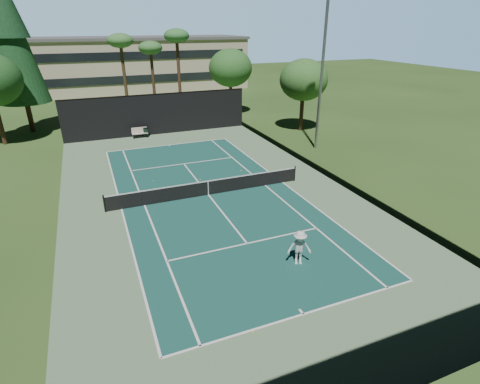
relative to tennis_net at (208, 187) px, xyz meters
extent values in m
plane|color=#2E4E1D|center=(0.00, 0.00, -0.56)|extent=(160.00, 160.00, 0.00)
cube|color=#61815A|center=(0.00, 0.00, -0.55)|extent=(18.00, 32.00, 0.01)
cube|color=#174B43|center=(0.00, 0.00, -0.55)|extent=(10.97, 23.77, 0.01)
cube|color=white|center=(0.00, -11.88, -0.54)|extent=(10.97, 0.10, 0.01)
cube|color=white|center=(0.00, 11.88, -0.54)|extent=(10.97, 0.10, 0.01)
cube|color=white|center=(0.00, -6.40, -0.54)|extent=(8.23, 0.10, 0.01)
cube|color=white|center=(0.00, 6.40, -0.54)|extent=(8.23, 0.10, 0.01)
cube|color=white|center=(-5.49, 0.00, -0.54)|extent=(0.10, 23.77, 0.01)
cube|color=white|center=(5.49, 0.00, -0.54)|extent=(0.10, 23.77, 0.01)
cube|color=white|center=(-4.12, 0.00, -0.54)|extent=(0.10, 23.77, 0.01)
cube|color=white|center=(4.12, 0.00, -0.54)|extent=(0.10, 23.77, 0.01)
cube|color=white|center=(0.00, 0.00, -0.54)|extent=(0.10, 12.80, 0.01)
cube|color=white|center=(0.00, -11.73, -0.54)|extent=(0.10, 0.30, 0.01)
cube|color=white|center=(0.00, 11.73, -0.54)|extent=(0.10, 0.30, 0.01)
cylinder|color=black|center=(-6.40, 0.00, -0.01)|extent=(0.10, 0.10, 1.10)
cylinder|color=black|center=(6.40, 0.00, -0.01)|extent=(0.10, 0.10, 1.10)
cube|color=black|center=(0.00, 0.00, -0.06)|extent=(12.80, 0.02, 0.92)
cube|color=white|center=(0.00, 0.00, 0.43)|extent=(12.80, 0.04, 0.07)
cube|color=white|center=(0.00, 0.00, -0.06)|extent=(0.05, 0.03, 0.92)
cube|color=black|center=(0.00, 16.00, 1.44)|extent=(18.00, 0.04, 4.00)
cube|color=black|center=(0.00, -16.00, 1.44)|extent=(18.00, 0.04, 4.00)
cube|color=black|center=(9.00, 0.00, 1.44)|extent=(0.04, 32.00, 4.00)
cube|color=black|center=(-9.00, 0.00, 1.44)|extent=(0.04, 32.00, 4.00)
cube|color=black|center=(0.00, 16.00, 3.44)|extent=(18.00, 0.06, 0.06)
imported|color=silver|center=(1.54, -8.87, 0.30)|extent=(1.26, 0.98, 1.72)
sphere|color=yellow|center=(-2.15, -11.97, -0.52)|extent=(0.07, 0.07, 0.07)
sphere|color=#C8D530|center=(0.24, 2.71, -0.52)|extent=(0.07, 0.07, 0.07)
sphere|color=#E5F237|center=(3.60, 3.22, -0.52)|extent=(0.08, 0.08, 0.08)
sphere|color=#DFF537|center=(-2.90, 3.73, -0.53)|extent=(0.06, 0.06, 0.06)
cube|color=beige|center=(-2.07, 15.29, -0.11)|extent=(1.50, 0.45, 0.05)
cube|color=beige|center=(-2.07, 15.49, 0.19)|extent=(1.50, 0.06, 0.55)
cube|color=black|center=(-2.67, 15.29, -0.35)|extent=(0.06, 0.40, 0.42)
cube|color=black|center=(-1.47, 15.29, -0.35)|extent=(0.06, 0.40, 0.42)
cylinder|color=black|center=(-1.44, 15.50, -0.11)|extent=(0.52, 0.52, 0.90)
cylinder|color=black|center=(-1.44, 15.50, 0.36)|extent=(0.56, 0.56, 0.05)
cylinder|color=#41281B|center=(-12.00, 22.00, 1.24)|extent=(0.50, 0.50, 3.60)
cone|color=#163E1C|center=(-12.00, 22.00, 8.44)|extent=(4.80, 4.80, 12.00)
cone|color=#13351C|center=(-12.00, 22.00, 11.44)|extent=(3.30, 3.30, 6.00)
cylinder|color=#4A361F|center=(-2.00, 24.00, 3.72)|extent=(0.36, 0.36, 8.55)
ellipsoid|color=#396F32|center=(-2.00, 24.00, 7.99)|extent=(2.80, 2.80, 1.54)
cylinder|color=#46301E|center=(1.50, 26.00, 3.27)|extent=(0.36, 0.36, 7.65)
ellipsoid|color=#33682E|center=(1.50, 26.00, 7.09)|extent=(2.80, 2.80, 1.54)
cylinder|color=#4B3020|center=(4.00, 23.00, 3.94)|extent=(0.36, 0.36, 9.00)
ellipsoid|color=#306C31|center=(4.00, 23.00, 8.44)|extent=(2.80, 2.80, 1.54)
cylinder|color=#462B1E|center=(10.00, 22.00, 1.20)|extent=(0.40, 0.40, 3.52)
ellipsoid|color=#295E24|center=(10.00, 22.00, 4.88)|extent=(5.12, 5.12, 4.35)
cylinder|color=#47301E|center=(14.00, 12.00, 1.09)|extent=(0.40, 0.40, 3.30)
ellipsoid|color=#316427|center=(14.00, 12.00, 4.54)|extent=(4.80, 4.80, 4.08)
cylinder|color=#482E1F|center=(-14.00, 18.00, 1.31)|extent=(0.40, 0.40, 3.74)
cube|color=beige|center=(0.00, 46.00, 3.44)|extent=(40.00, 12.00, 8.00)
cube|color=#59595B|center=(0.00, 46.00, 7.54)|extent=(40.50, 12.50, 0.40)
cube|color=black|center=(0.00, 39.95, 1.84)|extent=(38.00, 0.15, 1.20)
cube|color=black|center=(0.00, 39.95, 5.24)|extent=(38.00, 0.15, 1.20)
cylinder|color=#94979C|center=(12.00, 6.00, 5.44)|extent=(0.24, 0.24, 12.00)
camera|label=1|loc=(-6.48, -21.30, 9.65)|focal=28.00mm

